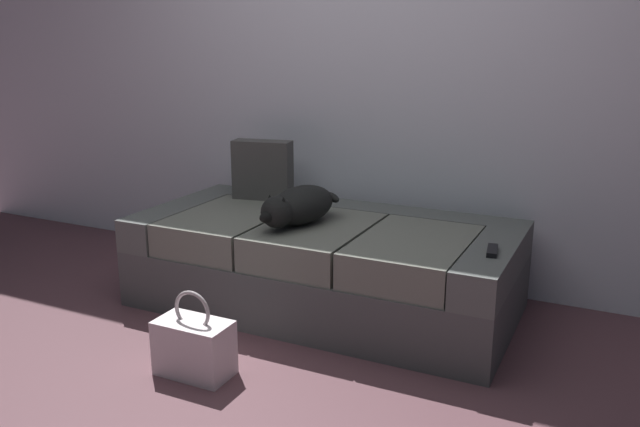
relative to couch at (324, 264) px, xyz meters
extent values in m
plane|color=brown|center=(0.00, -1.09, -0.23)|extent=(10.00, 10.00, 0.00)
cube|color=silver|center=(0.00, 0.61, 1.17)|extent=(6.40, 0.10, 2.80)
cube|color=#4B4D4D|center=(0.00, 0.00, -0.08)|extent=(1.95, 0.95, 0.30)
cube|color=#565A58|center=(-0.88, 0.00, 0.15)|extent=(0.20, 0.95, 0.17)
cube|color=#565A58|center=(0.88, 0.00, 0.15)|extent=(0.20, 0.95, 0.17)
cube|color=#565A58|center=(0.00, 0.37, 0.15)|extent=(1.55, 0.20, 0.17)
cube|color=slate|center=(-0.52, -0.10, 0.15)|extent=(0.50, 0.73, 0.17)
cube|color=slate|center=(0.00, -0.10, 0.15)|extent=(0.50, 0.73, 0.17)
cube|color=slate|center=(0.52, -0.10, 0.15)|extent=(0.50, 0.73, 0.17)
ellipsoid|color=black|center=(-0.08, -0.09, 0.33)|extent=(0.31, 0.45, 0.19)
sphere|color=black|center=(-0.12, -0.28, 0.34)|extent=(0.16, 0.16, 0.16)
ellipsoid|color=black|center=(-0.13, -0.35, 0.33)|extent=(0.07, 0.10, 0.05)
cone|color=black|center=(-0.08, -0.29, 0.40)|extent=(0.04, 0.04, 0.05)
cone|color=black|center=(-0.16, -0.28, 0.40)|extent=(0.04, 0.04, 0.05)
ellipsoid|color=black|center=(0.00, 0.09, 0.34)|extent=(0.15, 0.14, 0.05)
cube|color=black|center=(0.89, -0.15, 0.25)|extent=(0.07, 0.15, 0.02)
cube|color=#464442|center=(-0.53, 0.27, 0.41)|extent=(0.36, 0.18, 0.34)
cube|color=silver|center=(-0.18, -0.90, -0.11)|extent=(0.32, 0.18, 0.24)
torus|color=#A3989A|center=(-0.18, -0.90, 0.06)|extent=(0.18, 0.02, 0.18)
camera|label=1|loc=(1.40, -2.94, 1.16)|focal=36.88mm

